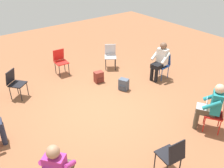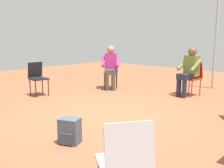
% 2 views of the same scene
% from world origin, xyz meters
% --- Properties ---
extents(ground_plane, '(16.06, 16.06, 0.00)m').
position_xyz_m(ground_plane, '(0.00, 0.00, 0.00)').
color(ground_plane, brown).
extents(chair_south, '(0.44, 0.47, 0.85)m').
position_xyz_m(chair_south, '(0.32, -2.69, 0.50)').
color(chair_south, '#1E4799').
rests_on(chair_south, ground).
extents(chair_southwest, '(0.58, 0.56, 0.85)m').
position_xyz_m(chair_southwest, '(-2.33, -1.67, 0.50)').
color(chair_southwest, red).
rests_on(chair_southwest, ground).
extents(chair_east, '(0.46, 0.42, 0.85)m').
position_xyz_m(chair_east, '(2.59, -0.14, 0.50)').
color(chair_east, red).
rests_on(chair_east, ground).
extents(chair_southeast, '(0.58, 0.57, 0.85)m').
position_xyz_m(chair_southeast, '(1.96, -1.77, 0.50)').
color(chair_southeast, '#B7B7BC').
rests_on(chair_southeast, ground).
extents(chair_west, '(0.48, 0.44, 0.85)m').
position_xyz_m(chair_west, '(-2.57, 0.18, 0.50)').
color(chair_west, black).
rests_on(chair_west, ground).
extents(chair_northeast, '(0.58, 0.58, 0.85)m').
position_xyz_m(chair_northeast, '(1.99, 1.59, 0.50)').
color(chair_northeast, black).
rests_on(chair_northeast, ground).
extents(person_with_laptop, '(0.64, 0.63, 1.24)m').
position_xyz_m(person_with_laptop, '(-2.18, -1.58, 0.69)').
color(person_with_laptop, '#4C4233').
rests_on(person_with_laptop, ground).
extents(person_in_white, '(0.53, 0.55, 1.24)m').
position_xyz_m(person_in_white, '(0.30, -2.52, 0.69)').
color(person_in_white, black).
rests_on(person_in_white, ground).
extents(person_in_magenta, '(0.63, 0.63, 1.24)m').
position_xyz_m(person_in_magenta, '(-1.75, 2.06, 0.69)').
color(person_in_magenta, '#4C4233').
rests_on(person_in_magenta, ground).
extents(backpack_near_laptop_user, '(0.27, 0.30, 0.36)m').
position_xyz_m(backpack_near_laptop_user, '(1.31, -0.82, 0.16)').
color(backpack_near_laptop_user, maroon).
rests_on(backpack_near_laptop_user, ground).
extents(backpack_by_empty_chair, '(0.34, 0.31, 0.36)m').
position_xyz_m(backpack_by_empty_chair, '(0.45, -1.15, 0.16)').
color(backpack_by_empty_chair, '#475160').
rests_on(backpack_by_empty_chair, ground).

